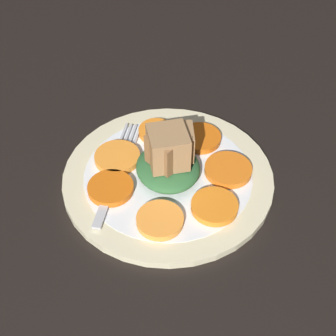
% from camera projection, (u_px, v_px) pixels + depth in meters
% --- Properties ---
extents(table_slab, '(1.20, 1.20, 0.02)m').
position_uv_depth(table_slab, '(168.00, 184.00, 0.62)').
color(table_slab, black).
rests_on(table_slab, ground).
extents(plate, '(0.27, 0.27, 0.01)m').
position_uv_depth(plate, '(168.00, 177.00, 0.61)').
color(plate, beige).
rests_on(plate, table_slab).
extents(carrot_slice_0, '(0.06, 0.06, 0.01)m').
position_uv_depth(carrot_slice_0, '(111.00, 188.00, 0.58)').
color(carrot_slice_0, '#D45E12').
rests_on(carrot_slice_0, plate).
extents(carrot_slice_1, '(0.06, 0.06, 0.01)m').
position_uv_depth(carrot_slice_1, '(160.00, 220.00, 0.55)').
color(carrot_slice_1, orange).
rests_on(carrot_slice_1, plate).
extents(carrot_slice_2, '(0.06, 0.06, 0.01)m').
position_uv_depth(carrot_slice_2, '(215.00, 206.00, 0.56)').
color(carrot_slice_2, orange).
rests_on(carrot_slice_2, plate).
extents(carrot_slice_3, '(0.06, 0.06, 0.01)m').
position_uv_depth(carrot_slice_3, '(228.00, 170.00, 0.60)').
color(carrot_slice_3, orange).
rests_on(carrot_slice_3, plate).
extents(carrot_slice_4, '(0.06, 0.06, 0.01)m').
position_uv_depth(carrot_slice_4, '(200.00, 138.00, 0.65)').
color(carrot_slice_4, '#D45F12').
rests_on(carrot_slice_4, plate).
extents(carrot_slice_5, '(0.05, 0.05, 0.01)m').
position_uv_depth(carrot_slice_5, '(155.00, 132.00, 0.66)').
color(carrot_slice_5, orange).
rests_on(carrot_slice_5, plate).
extents(carrot_slice_6, '(0.06, 0.06, 0.01)m').
position_uv_depth(carrot_slice_6, '(117.00, 157.00, 0.62)').
color(carrot_slice_6, orange).
rests_on(carrot_slice_6, plate).
extents(center_pile, '(0.09, 0.08, 0.07)m').
position_uv_depth(center_pile, '(169.00, 155.00, 0.58)').
color(center_pile, '#2D6033').
rests_on(center_pile, plate).
extents(fork, '(0.18, 0.09, 0.00)m').
position_uv_depth(fork, '(118.00, 169.00, 0.61)').
color(fork, '#B2B2B7').
rests_on(fork, plate).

